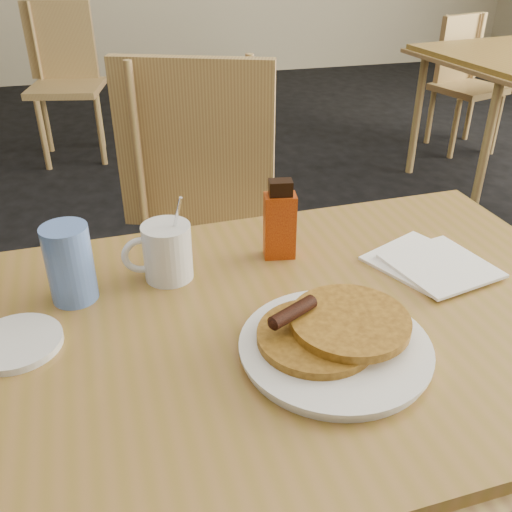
{
  "coord_description": "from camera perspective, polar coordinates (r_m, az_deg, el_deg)",
  "views": [
    {
      "loc": [
        -0.22,
        -0.78,
        1.32
      ],
      "look_at": [
        -0.0,
        0.03,
        0.83
      ],
      "focal_mm": 40.0,
      "sensor_mm": 36.0,
      "label": 1
    }
  ],
  "objects": [
    {
      "name": "chair_wall_extra",
      "position": [
        3.87,
        -18.67,
        17.43
      ],
      "size": [
        0.49,
        0.5,
        0.92
      ],
      "rotation": [
        0.0,
        0.0,
        -0.21
      ],
      "color": "tan",
      "rests_on": "floor"
    },
    {
      "name": "chair_main_far",
      "position": [
        1.64,
        -5.22,
        4.43
      ],
      "size": [
        0.59,
        0.6,
        1.01
      ],
      "rotation": [
        0.0,
        0.0,
        -0.37
      ],
      "color": "tan",
      "rests_on": "floor"
    },
    {
      "name": "coffee_mug",
      "position": [
        1.04,
        -9.02,
        0.49
      ],
      "size": [
        0.13,
        0.09,
        0.17
      ],
      "rotation": [
        0.0,
        0.0,
        0.2
      ],
      "color": "silver",
      "rests_on": "main_table"
    },
    {
      "name": "napkin_stack",
      "position": [
        1.14,
        17.09,
        -0.73
      ],
      "size": [
        0.24,
        0.25,
        0.01
      ],
      "rotation": [
        0.0,
        0.0,
        0.43
      ],
      "color": "white",
      "rests_on": "main_table"
    },
    {
      "name": "blue_tumbler",
      "position": [
        1.01,
        -18.13,
        -0.73
      ],
      "size": [
        0.09,
        0.09,
        0.14
      ],
      "primitive_type": "cylinder",
      "rotation": [
        0.0,
        0.0,
        -0.16
      ],
      "color": "#5578C7",
      "rests_on": "main_table"
    },
    {
      "name": "pancake_plate",
      "position": [
        0.88,
        7.79,
        -8.39
      ],
      "size": [
        0.29,
        0.29,
        0.07
      ],
      "rotation": [
        0.0,
        0.0,
        0.06
      ],
      "color": "silver",
      "rests_on": "main_table"
    },
    {
      "name": "side_saucer",
      "position": [
        0.97,
        -22.89,
        -8.01
      ],
      "size": [
        0.18,
        0.18,
        0.01
      ],
      "primitive_type": "cylinder",
      "rotation": [
        0.0,
        0.0,
        -0.28
      ],
      "color": "silver",
      "rests_on": "main_table"
    },
    {
      "name": "syrup_bottle",
      "position": [
        1.09,
        2.39,
        3.41
      ],
      "size": [
        0.07,
        0.05,
        0.16
      ],
      "rotation": [
        0.0,
        0.0,
        -0.16
      ],
      "color": "maroon",
      "rests_on": "main_table"
    },
    {
      "name": "main_table",
      "position": [
        0.98,
        3.78,
        -8.22
      ],
      "size": [
        1.2,
        0.84,
        0.75
      ],
      "rotation": [
        0.0,
        0.0,
        0.04
      ],
      "color": "olive",
      "rests_on": "floor"
    },
    {
      "name": "chair_neighbor_far",
      "position": [
        4.09,
        20.08,
        16.94
      ],
      "size": [
        0.46,
        0.47,
        0.82
      ],
      "rotation": [
        0.0,
        0.0,
        0.3
      ],
      "color": "tan",
      "rests_on": "floor"
    }
  ]
}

